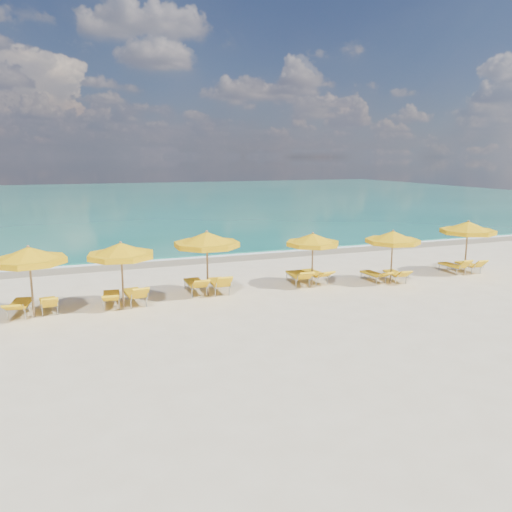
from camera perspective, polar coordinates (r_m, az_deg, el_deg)
name	(u,v)px	position (r m, az deg, el deg)	size (l,w,h in m)	color
ground_plane	(269,292)	(20.14, 1.49, -4.13)	(120.00, 120.00, 0.00)	beige
ocean	(130,199)	(66.63, -14.15, 6.30)	(120.00, 80.00, 0.30)	#136B57
wet_sand_band	(218,258)	(26.97, -4.37, -0.21)	(120.00, 2.60, 0.01)	tan
foam_line	(214,255)	(27.72, -4.83, 0.10)	(120.00, 1.20, 0.03)	white
whitecap_near	(93,238)	(35.45, -18.13, 2.01)	(14.00, 0.36, 0.05)	white
whitecap_far	(252,217)	(45.02, -0.43, 4.42)	(18.00, 0.30, 0.05)	white
umbrella_0	(29,256)	(18.17, -24.53, 0.01)	(2.90, 2.90, 2.48)	#99784C
umbrella_1	(121,251)	(18.27, -15.18, 0.55)	(2.90, 2.90, 2.43)	#99784C
umbrella_2	(207,240)	(19.23, -5.64, 1.82)	(3.35, 3.35, 2.59)	#99784C
umbrella_3	(313,240)	(20.91, 6.51, 1.83)	(2.62, 2.62, 2.28)	#99784C
umbrella_4	(393,238)	(21.92, 15.37, 2.03)	(2.70, 2.70, 2.33)	#99784C
umbrella_5	(468,228)	(24.96, 23.06, 2.96)	(2.49, 2.49, 2.50)	#99784C
lounger_0_left	(20,308)	(19.06, -25.33, -5.44)	(0.88, 1.97, 0.70)	#A5A8AD
lounger_0_right	(49,306)	(19.02, -22.60, -5.31)	(0.71, 1.65, 0.75)	#A5A8AD
lounger_1_left	(111,300)	(19.02, -16.20, -4.84)	(0.75, 1.89, 0.70)	#A5A8AD
lounger_1_right	(135,298)	(19.04, -13.68, -4.64)	(0.83, 1.90, 0.87)	#A5A8AD
lounger_2_left	(196,287)	(20.08, -6.91, -3.56)	(0.67, 1.97, 0.82)	#A5A8AD
lounger_2_right	(219,286)	(20.11, -4.28, -3.49)	(0.71, 1.90, 0.90)	#A5A8AD
lounger_3_left	(298,279)	(21.36, 4.83, -2.62)	(0.85, 2.03, 0.81)	#A5A8AD
lounger_3_right	(314,277)	(21.82, 6.69, -2.39)	(0.81, 1.98, 0.72)	#A5A8AD
lounger_4_left	(374,277)	(22.38, 13.30, -2.35)	(0.68, 1.70, 0.63)	#A5A8AD
lounger_4_right	(395,277)	(22.67, 15.62, -2.29)	(0.75, 1.72, 0.68)	#A5A8AD
lounger_5_left	(453,268)	(25.12, 21.55, -1.33)	(0.63, 1.67, 0.81)	#A5A8AD
lounger_5_right	(469,267)	(25.68, 23.12, -1.21)	(0.62, 1.67, 0.76)	#A5A8AD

